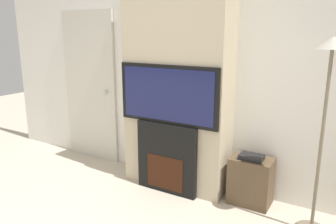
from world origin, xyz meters
The scene contains 7 objects.
wall_back centered at (0.00, 2.03, 1.35)m, with size 6.00×0.06×2.70m.
chimney_breast centered at (0.00, 1.81, 1.35)m, with size 1.23×0.38×2.70m.
fireplace centered at (0.00, 1.61, 0.40)m, with size 0.73×0.15×0.80m.
television centered at (0.00, 1.61, 1.12)m, with size 1.19×0.07×0.64m.
floor_lamp centered at (1.54, 1.60, 1.22)m, with size 0.29×0.29×1.74m.
media_stand centered at (0.90, 1.82, 0.26)m, with size 0.43×0.30×0.55m.
entry_door centered at (-1.48, 1.97, 1.03)m, with size 0.89×0.09×2.06m.
Camera 1 is at (1.77, -1.36, 1.78)m, focal length 35.00 mm.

